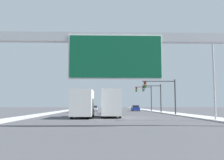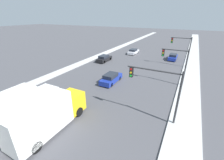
# 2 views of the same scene
# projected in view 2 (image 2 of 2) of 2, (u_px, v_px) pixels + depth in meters

# --- Properties ---
(sidewalk_right) EXTENTS (3.00, 120.00, 0.15)m
(sidewalk_right) POSITION_uv_depth(u_px,v_px,m) (192.00, 65.00, 32.40)
(sidewalk_right) COLOR #B3B3B3
(sidewalk_right) RESTS_ON ground
(median_strip_left) EXTENTS (2.00, 120.00, 0.15)m
(median_strip_left) POSITION_uv_depth(u_px,v_px,m) (104.00, 54.00, 41.77)
(median_strip_left) COLOR #B3B3B3
(median_strip_left) RESTS_ON ground
(car_mid_left) EXTENTS (1.74, 4.55, 1.45)m
(car_mid_left) POSITION_uv_depth(u_px,v_px,m) (173.00, 57.00, 36.06)
(car_mid_left) COLOR navy
(car_mid_left) RESTS_ON ground
(car_near_right) EXTENTS (1.81, 4.70, 1.52)m
(car_near_right) POSITION_uv_depth(u_px,v_px,m) (111.00, 78.00, 23.92)
(car_near_right) COLOR navy
(car_near_right) RESTS_ON ground
(car_far_right) EXTENTS (1.82, 4.50, 1.36)m
(car_far_right) POSITION_uv_depth(u_px,v_px,m) (133.00, 52.00, 41.45)
(car_far_right) COLOR silver
(car_far_right) RESTS_ON ground
(car_near_left) EXTENTS (1.81, 4.51, 1.46)m
(car_near_left) POSITION_uv_depth(u_px,v_px,m) (104.00, 58.00, 34.76)
(car_near_left) COLOR black
(car_near_left) RESTS_ON ground
(truck_box_primary) EXTENTS (2.37, 7.90, 3.52)m
(truck_box_primary) POSITION_uv_depth(u_px,v_px,m) (47.00, 115.00, 13.48)
(truck_box_primary) COLOR yellow
(truck_box_primary) RESTS_ON ground
(truck_box_secondary) EXTENTS (2.47, 8.75, 3.40)m
(truck_box_secondary) POSITION_uv_depth(u_px,v_px,m) (14.00, 110.00, 14.28)
(truck_box_secondary) COLOR white
(truck_box_secondary) RESTS_ON ground
(traffic_light_near_intersection) EXTENTS (5.24, 0.32, 5.60)m
(traffic_light_near_intersection) POSITION_uv_depth(u_px,v_px,m) (160.00, 86.00, 14.23)
(traffic_light_near_intersection) COLOR #2D2D30
(traffic_light_near_intersection) RESTS_ON ground
(traffic_light_mid_block) EXTENTS (3.82, 0.32, 5.62)m
(traffic_light_mid_block) POSITION_uv_depth(u_px,v_px,m) (177.00, 61.00, 22.14)
(traffic_light_mid_block) COLOR #2D2D30
(traffic_light_mid_block) RESTS_ON ground
(traffic_light_far_intersection) EXTENTS (3.94, 0.32, 6.08)m
(traffic_light_far_intersection) POSITION_uv_depth(u_px,v_px,m) (183.00, 47.00, 30.12)
(traffic_light_far_intersection) COLOR #2D2D30
(traffic_light_far_intersection) RESTS_ON ground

